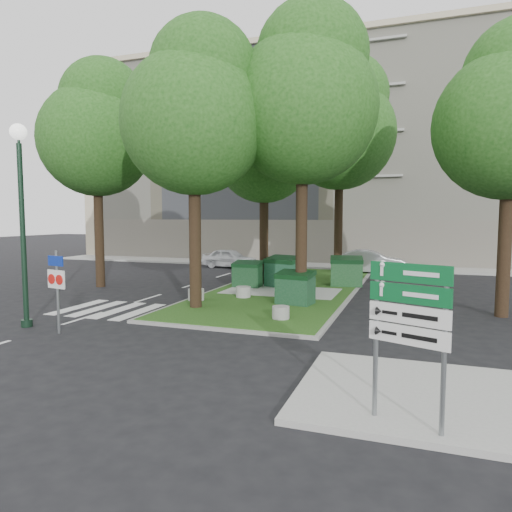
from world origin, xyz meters
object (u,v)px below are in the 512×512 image
at_px(tree_median_near_left, 197,108).
at_px(dumpster_c, 295,288).
at_px(street_lamp, 21,201).
at_px(car_silver, 370,262).
at_px(dumpster_d, 346,271).
at_px(directional_sign, 409,319).
at_px(dumpster_a, 248,274).
at_px(traffic_sign_pole, 57,281).
at_px(bollard_mid, 243,292).
at_px(bollard_right, 281,312).
at_px(tree_median_far, 342,124).
at_px(tree_median_mid, 266,144).
at_px(tree_street_left, 98,129).
at_px(car_white, 230,258).
at_px(tree_median_near_right, 305,95).
at_px(dumpster_b, 283,272).
at_px(bollard_left, 196,295).
at_px(litter_bin, 353,277).

bearing_deg(tree_median_near_left, dumpster_c, 28.81).
relative_size(street_lamp, car_silver, 1.43).
relative_size(dumpster_d, directional_sign, 0.65).
relative_size(dumpster_a, traffic_sign_pole, 0.55).
height_order(dumpster_d, bollard_mid, dumpster_d).
distance_m(dumpster_c, directional_sign, 10.32).
distance_m(bollard_right, traffic_sign_pole, 6.93).
distance_m(tree_median_far, dumpster_c, 10.84).
bearing_deg(dumpster_d, bollard_right, -107.19).
xyz_separation_m(tree_median_near_left, tree_median_mid, (0.50, 6.50, -0.34)).
bearing_deg(bollard_mid, traffic_sign_pole, -114.91).
bearing_deg(street_lamp, tree_street_left, 111.79).
distance_m(dumpster_c, bollard_mid, 2.51).
height_order(tree_street_left, dumpster_a, tree_street_left).
distance_m(tree_median_far, car_silver, 8.44).
bearing_deg(dumpster_a, bollard_right, -61.90).
height_order(traffic_sign_pole, car_white, traffic_sign_pole).
xyz_separation_m(tree_median_near_right, dumpster_b, (-1.87, 3.72, -7.16)).
relative_size(bollard_right, car_silver, 0.13).
height_order(tree_median_far, directional_sign, tree_median_far).
bearing_deg(dumpster_d, tree_median_mid, 177.97).
height_order(tree_median_far, tree_street_left, tree_median_far).
height_order(tree_median_far, bollard_mid, tree_median_far).
bearing_deg(tree_street_left, directional_sign, -37.38).
bearing_deg(bollard_left, dumpster_a, 79.82).
distance_m(bollard_left, street_lamp, 7.17).
bearing_deg(dumpster_a, bollard_mid, -74.60).
bearing_deg(tree_median_near_right, tree_median_mid, 123.69).
distance_m(tree_median_near_right, tree_median_far, 7.51).
bearing_deg(street_lamp, dumpster_c, 39.44).
distance_m(tree_median_near_left, bollard_mid, 7.44).
bearing_deg(tree_median_far, tree_median_near_left, -111.28).
distance_m(tree_street_left, street_lamp, 9.01).
distance_m(tree_street_left, car_white, 12.32).
distance_m(dumpster_c, litter_bin, 6.51).
bearing_deg(dumpster_b, tree_median_near_left, -91.00).
bearing_deg(dumpster_b, litter_bin, 53.86).
height_order(litter_bin, street_lamp, street_lamp).
bearing_deg(dumpster_a, tree_median_near_left, -91.67).
distance_m(tree_median_near_left, litter_bin, 11.61).
relative_size(street_lamp, traffic_sign_pole, 2.55).
xyz_separation_m(tree_median_mid, dumpster_b, (1.13, -0.78, -6.15)).
bearing_deg(tree_median_near_right, bollard_right, -91.49).
xyz_separation_m(tree_median_far, dumpster_d, (0.71, -2.44, -7.51)).
height_order(tree_street_left, litter_bin, tree_street_left).
bearing_deg(bollard_left, dumpster_c, 9.04).
bearing_deg(car_white, tree_median_far, -109.54).
xyz_separation_m(tree_median_far, street_lamp, (-7.65, -13.63, -4.38)).
bearing_deg(tree_street_left, street_lamp, -68.21).
height_order(tree_street_left, street_lamp, tree_street_left).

